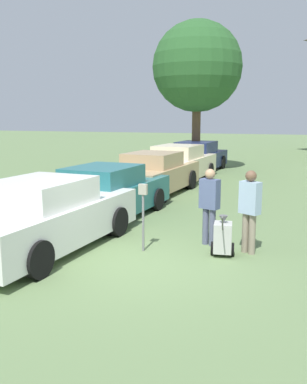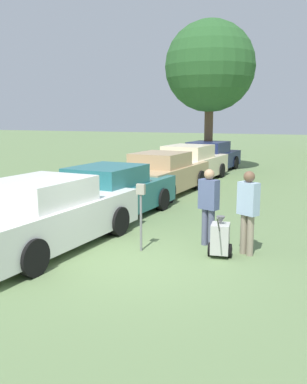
{
  "view_description": "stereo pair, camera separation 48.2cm",
  "coord_description": "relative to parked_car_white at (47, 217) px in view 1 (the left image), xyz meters",
  "views": [
    {
      "loc": [
        2.83,
        -7.36,
        2.84
      ],
      "look_at": [
        -0.34,
        1.76,
        1.1
      ],
      "focal_mm": 40.0,
      "sensor_mm": 36.0,
      "label": 1
    },
    {
      "loc": [
        3.28,
        -7.19,
        2.84
      ],
      "look_at": [
        -0.34,
        1.76,
        1.1
      ],
      "focal_mm": 40.0,
      "sensor_mm": 36.0,
      "label": 2
    }
  ],
  "objects": [
    {
      "name": "parked_car_cream",
      "position": [
        -0.0,
        10.35,
        0.01
      ],
      "size": [
        2.35,
        5.2,
        1.56
      ],
      "rotation": [
        0.0,
        0.0,
        -0.08
      ],
      "color": "beige",
      "rests_on": "ground_plane"
    },
    {
      "name": "person_supervisor",
      "position": [
        4.11,
        1.14,
        0.28
      ],
      "size": [
        0.47,
        0.4,
        1.74
      ],
      "rotation": [
        0.0,
        0.0,
        2.64
      ],
      "color": "gray",
      "rests_on": "ground_plane"
    },
    {
      "name": "equipment_cart",
      "position": [
        3.63,
        0.8,
        -0.33
      ],
      "size": [
        0.5,
        1.0,
        1.0
      ],
      "rotation": [
        0.0,
        0.0,
        0.14
      ],
      "color": "#B2B2AD",
      "rests_on": "ground_plane"
    },
    {
      "name": "parked_car_navy",
      "position": [
        -0.0,
        13.72,
        -0.01
      ],
      "size": [
        2.32,
        5.13,
        1.53
      ],
      "rotation": [
        0.0,
        0.0,
        -0.08
      ],
      "color": "#19234C",
      "rests_on": "ground_plane"
    },
    {
      "name": "parked_car_teal",
      "position": [
        -0.0,
        2.94,
        -0.03
      ],
      "size": [
        2.24,
        4.99,
        1.48
      ],
      "rotation": [
        0.0,
        0.0,
        -0.08
      ],
      "color": "#23666B",
      "rests_on": "ground_plane"
    },
    {
      "name": "parking_meter",
      "position": [
        1.99,
        0.56,
        0.28
      ],
      "size": [
        0.18,
        0.09,
        1.44
      ],
      "color": "slate",
      "rests_on": "ground_plane"
    },
    {
      "name": "parked_car_tan",
      "position": [
        0.0,
        7.02,
        0.0
      ],
      "size": [
        2.31,
        4.86,
        1.52
      ],
      "rotation": [
        0.0,
        0.0,
        -0.08
      ],
      "color": "tan",
      "rests_on": "ground_plane"
    },
    {
      "name": "shade_tree",
      "position": [
        -0.17,
        14.12,
        4.51
      ],
      "size": [
        4.52,
        4.52,
        7.51
      ],
      "color": "brown",
      "rests_on": "ground_plane"
    },
    {
      "name": "parked_car_white",
      "position": [
        0.0,
        0.0,
        0.0
      ],
      "size": [
        2.28,
        4.9,
        1.54
      ],
      "rotation": [
        0.0,
        0.0,
        -0.08
      ],
      "color": "silver",
      "rests_on": "ground_plane"
    },
    {
      "name": "ground_plane",
      "position": [
        2.22,
        -0.24,
        -0.71
      ],
      "size": [
        120.0,
        120.0,
        0.0
      ],
      "primitive_type": "plane",
      "color": "#607A4C"
    },
    {
      "name": "person_worker",
      "position": [
        3.21,
        1.44,
        0.25
      ],
      "size": [
        0.47,
        0.34,
        1.7
      ],
      "rotation": [
        0.0,
        0.0,
        2.81
      ],
      "color": "#515670",
      "rests_on": "ground_plane"
    }
  ]
}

